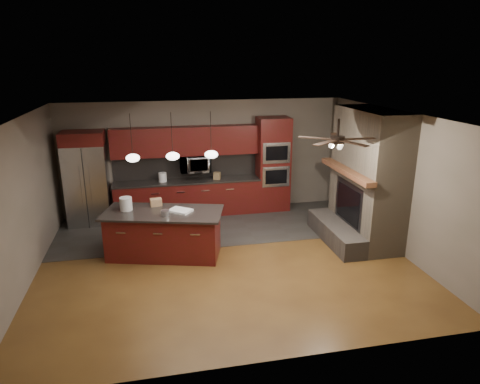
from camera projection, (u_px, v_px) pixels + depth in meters
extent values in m
plane|color=brown|center=(226.00, 260.00, 8.35)|extent=(7.00, 7.00, 0.00)
cube|color=white|center=(224.00, 116.00, 7.51)|extent=(7.00, 6.00, 0.02)
cube|color=#73665C|center=(205.00, 157.00, 10.73)|extent=(7.00, 0.02, 2.80)
cube|color=#73665C|center=(396.00, 181.00, 8.62)|extent=(0.02, 6.00, 2.80)
cube|color=#73665C|center=(22.00, 204.00, 7.24)|extent=(0.02, 6.00, 2.80)
cube|color=#302E2B|center=(213.00, 226.00, 10.03)|extent=(7.00, 2.40, 0.01)
cube|color=#766854|center=(368.00, 177.00, 8.91)|extent=(0.80, 2.00, 2.80)
cube|color=#4B443E|center=(335.00, 233.00, 9.14)|extent=(0.50, 2.00, 0.40)
cube|color=#2D2D30|center=(349.00, 204.00, 9.01)|extent=(0.05, 1.20, 0.95)
cube|color=black|center=(348.00, 204.00, 9.00)|extent=(0.02, 1.00, 0.75)
cube|color=brown|center=(346.00, 171.00, 8.77)|extent=(0.22, 2.10, 0.10)
cube|color=#560F13|center=(188.00, 198.00, 10.65)|extent=(3.55, 0.60, 0.86)
cube|color=black|center=(187.00, 181.00, 10.51)|extent=(3.59, 0.64, 0.04)
cube|color=black|center=(186.00, 166.00, 10.68)|extent=(3.55, 0.03, 0.60)
cube|color=#560F13|center=(186.00, 141.00, 10.34)|extent=(3.55, 0.35, 0.70)
cube|color=#560F13|center=(273.00, 164.00, 10.85)|extent=(0.80, 0.60, 2.38)
cube|color=silver|center=(276.00, 177.00, 10.64)|extent=(0.70, 0.03, 0.52)
cube|color=black|center=(276.00, 177.00, 10.62)|extent=(0.55, 0.02, 0.35)
cube|color=silver|center=(277.00, 153.00, 10.46)|extent=(0.70, 0.03, 0.52)
cube|color=black|center=(277.00, 153.00, 10.44)|extent=(0.55, 0.02, 0.35)
imported|color=silver|center=(195.00, 164.00, 10.48)|extent=(0.73, 0.41, 0.50)
cube|color=silver|center=(87.00, 185.00, 9.96)|extent=(0.95, 0.72, 1.90)
cube|color=#2D2D30|center=(85.00, 189.00, 9.62)|extent=(0.02, 0.02, 1.88)
cube|color=silver|center=(80.00, 187.00, 9.57)|extent=(0.03, 0.03, 0.95)
cube|color=silver|center=(90.00, 187.00, 9.61)|extent=(0.03, 0.03, 0.95)
cube|color=#560F13|center=(82.00, 138.00, 9.63)|extent=(0.95, 0.72, 0.30)
cube|color=#560F13|center=(164.00, 235.00, 8.43)|extent=(2.30, 1.43, 0.88)
cube|color=black|center=(163.00, 213.00, 8.30)|extent=(2.48, 1.61, 0.04)
cylinder|color=silver|center=(126.00, 204.00, 8.34)|extent=(0.24, 0.24, 0.26)
cylinder|color=#B5B5BA|center=(165.00, 213.00, 8.07)|extent=(0.23, 0.23, 0.11)
cube|color=white|center=(180.00, 211.00, 8.29)|extent=(0.51, 0.49, 0.04)
cube|color=#A17853|center=(156.00, 202.00, 8.61)|extent=(0.25, 0.19, 0.14)
cylinder|color=white|center=(163.00, 177.00, 10.36)|extent=(0.21, 0.21, 0.22)
cube|color=olive|center=(217.00, 176.00, 10.58)|extent=(0.19, 0.18, 0.18)
cylinder|color=black|center=(131.00, 134.00, 7.96)|extent=(0.01, 0.01, 0.78)
ellipsoid|color=white|center=(133.00, 158.00, 8.09)|extent=(0.26, 0.26, 0.16)
cylinder|color=black|center=(172.00, 133.00, 8.11)|extent=(0.01, 0.01, 0.78)
ellipsoid|color=white|center=(173.00, 156.00, 8.24)|extent=(0.26, 0.26, 0.16)
cylinder|color=black|center=(211.00, 132.00, 8.25)|extent=(0.01, 0.01, 0.78)
ellipsoid|color=white|center=(211.00, 154.00, 8.39)|extent=(0.26, 0.26, 0.16)
cylinder|color=black|center=(338.00, 128.00, 7.16)|extent=(0.04, 0.04, 0.30)
cylinder|color=black|center=(338.00, 140.00, 7.22)|extent=(0.24, 0.24, 0.12)
cube|color=#311F13|center=(358.00, 139.00, 7.30)|extent=(0.60, 0.12, 0.01)
cube|color=#311F13|center=(335.00, 136.00, 7.58)|extent=(0.30, 0.61, 0.01)
cube|color=#311F13|center=(316.00, 138.00, 7.37)|extent=(0.56, 0.45, 0.01)
cube|color=#311F13|center=(326.00, 143.00, 6.95)|extent=(0.56, 0.45, 0.01)
cube|color=#311F13|center=(354.00, 143.00, 6.91)|extent=(0.30, 0.61, 0.01)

